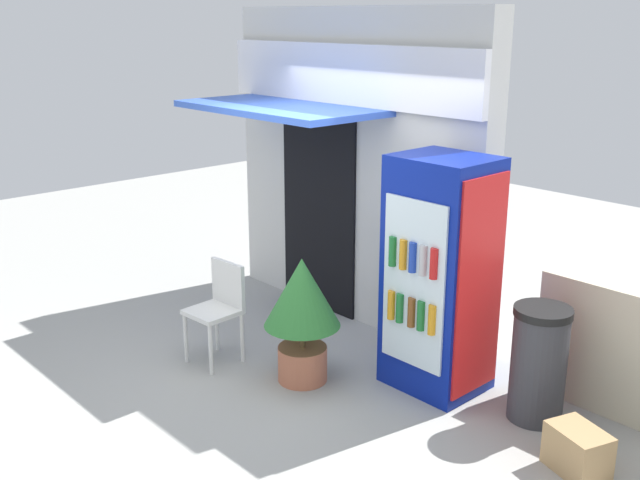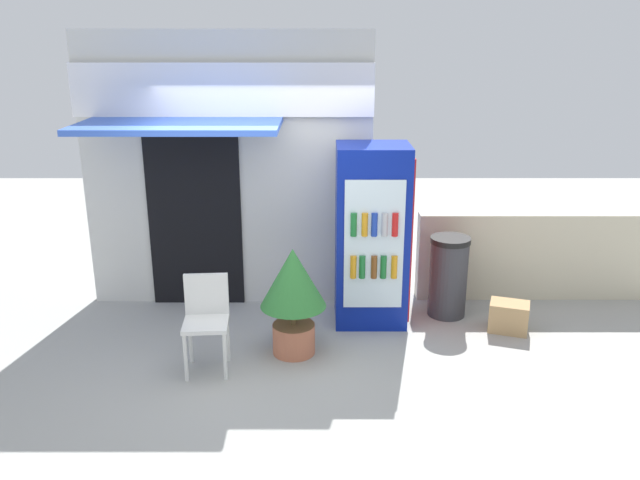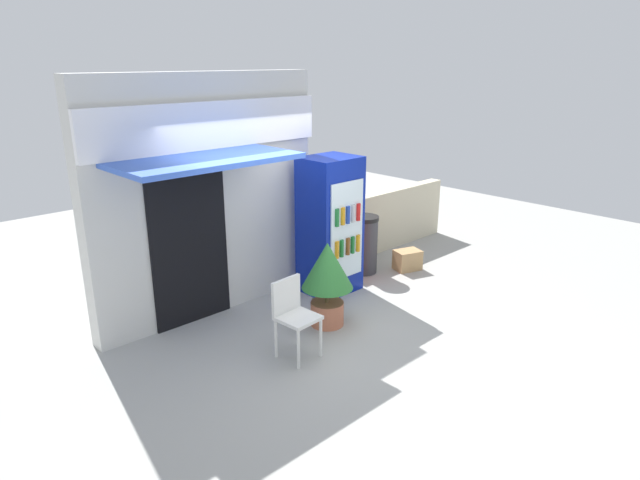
# 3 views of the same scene
# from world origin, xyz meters

# --- Properties ---
(ground) EXTENTS (16.00, 16.00, 0.00)m
(ground) POSITION_xyz_m (0.00, 0.00, 0.00)
(ground) COLOR #A3A39E
(storefront_building) EXTENTS (3.20, 1.30, 3.06)m
(storefront_building) POSITION_xyz_m (-0.54, 1.45, 1.59)
(storefront_building) COLOR silver
(storefront_building) RESTS_ON ground
(drink_cooler) EXTENTS (0.77, 0.69, 1.94)m
(drink_cooler) POSITION_xyz_m (1.06, 0.87, 0.97)
(drink_cooler) COLOR navy
(drink_cooler) RESTS_ON ground
(plastic_chair) EXTENTS (0.43, 0.43, 0.90)m
(plastic_chair) POSITION_xyz_m (-0.54, -0.17, 0.53)
(plastic_chair) COLOR silver
(plastic_chair) RESTS_ON ground
(potted_plant_near_shop) EXTENTS (0.64, 0.64, 1.09)m
(potted_plant_near_shop) POSITION_xyz_m (0.25, 0.10, 0.68)
(potted_plant_near_shop) COLOR #BC6B4C
(potted_plant_near_shop) RESTS_ON ground
(trash_bin) EXTENTS (0.44, 0.44, 0.91)m
(trash_bin) POSITION_xyz_m (1.93, 1.00, 0.46)
(trash_bin) COLOR #38383D
(trash_bin) RESTS_ON ground
(stone_boundary_wall) EXTENTS (2.83, 0.21, 1.03)m
(stone_boundary_wall) POSITION_xyz_m (3.07, 1.51, 0.52)
(stone_boundary_wall) COLOR beige
(stone_boundary_wall) RESTS_ON ground
(cardboard_box) EXTENTS (0.47, 0.40, 0.32)m
(cardboard_box) POSITION_xyz_m (2.51, 0.59, 0.16)
(cardboard_box) COLOR tan
(cardboard_box) RESTS_ON ground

